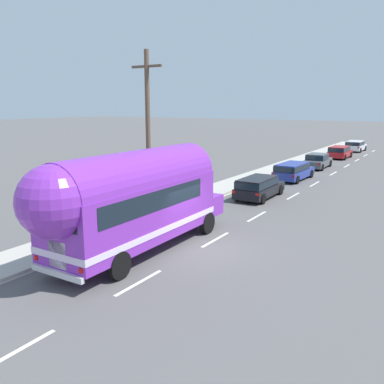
{
  "coord_description": "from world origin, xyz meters",
  "views": [
    {
      "loc": [
        8.38,
        -14.0,
        5.85
      ],
      "look_at": [
        -1.72,
        2.18,
        1.83
      ],
      "focal_mm": 38.65,
      "sensor_mm": 36.0,
      "label": 1
    }
  ],
  "objects_px": {
    "car_lead": "(258,186)",
    "car_fifth": "(355,145)",
    "utility_pole": "(148,134)",
    "car_third": "(317,160)",
    "car_second": "(293,170)",
    "painted_bus": "(131,198)",
    "car_fourth": "(340,151)"
  },
  "relations": [
    {
      "from": "car_third",
      "to": "car_fourth",
      "type": "height_order",
      "value": "same"
    },
    {
      "from": "utility_pole",
      "to": "car_fifth",
      "type": "height_order",
      "value": "utility_pole"
    },
    {
      "from": "car_fourth",
      "to": "car_lead",
      "type": "bearing_deg",
      "value": -89.27
    },
    {
      "from": "car_lead",
      "to": "car_fifth",
      "type": "xyz_separation_m",
      "value": [
        -0.25,
        32.06,
        -0.01
      ]
    },
    {
      "from": "car_second",
      "to": "car_fifth",
      "type": "xyz_separation_m",
      "value": [
        0.04,
        24.46,
        -0.01
      ]
    },
    {
      "from": "utility_pole",
      "to": "car_second",
      "type": "height_order",
      "value": "utility_pole"
    },
    {
      "from": "car_third",
      "to": "car_fourth",
      "type": "distance_m",
      "value": 8.55
    },
    {
      "from": "utility_pole",
      "to": "car_fourth",
      "type": "height_order",
      "value": "utility_pole"
    },
    {
      "from": "utility_pole",
      "to": "car_third",
      "type": "distance_m",
      "value": 23.07
    },
    {
      "from": "painted_bus",
      "to": "car_third",
      "type": "xyz_separation_m",
      "value": [
        -0.2,
        27.2,
        -1.57
      ]
    },
    {
      "from": "car_second",
      "to": "car_third",
      "type": "bearing_deg",
      "value": 91.1
    },
    {
      "from": "car_lead",
      "to": "car_fourth",
      "type": "relative_size",
      "value": 1.04
    },
    {
      "from": "painted_bus",
      "to": "car_lead",
      "type": "height_order",
      "value": "painted_bus"
    },
    {
      "from": "utility_pole",
      "to": "car_lead",
      "type": "xyz_separation_m",
      "value": [
        2.86,
        7.57,
        -3.63
      ]
    },
    {
      "from": "utility_pole",
      "to": "car_fourth",
      "type": "distance_m",
      "value": 31.5
    },
    {
      "from": "painted_bus",
      "to": "utility_pole",
      "type": "bearing_deg",
      "value": 120.06
    },
    {
      "from": "car_fourth",
      "to": "car_fifth",
      "type": "height_order",
      "value": "same"
    },
    {
      "from": "painted_bus",
      "to": "car_fourth",
      "type": "relative_size",
      "value": 2.41
    },
    {
      "from": "utility_pole",
      "to": "car_fifth",
      "type": "bearing_deg",
      "value": 86.22
    },
    {
      "from": "car_third",
      "to": "car_fourth",
      "type": "bearing_deg",
      "value": 89.14
    },
    {
      "from": "car_second",
      "to": "car_third",
      "type": "distance_m",
      "value": 7.47
    },
    {
      "from": "car_second",
      "to": "painted_bus",
      "type": "bearing_deg",
      "value": -89.84
    },
    {
      "from": "car_second",
      "to": "car_fourth",
      "type": "distance_m",
      "value": 16.01
    },
    {
      "from": "car_lead",
      "to": "car_third",
      "type": "xyz_separation_m",
      "value": [
        -0.43,
        15.07,
        -0.06
      ]
    },
    {
      "from": "car_fifth",
      "to": "car_lead",
      "type": "bearing_deg",
      "value": -89.56
    },
    {
      "from": "painted_bus",
      "to": "car_second",
      "type": "bearing_deg",
      "value": 90.16
    },
    {
      "from": "utility_pole",
      "to": "car_lead",
      "type": "bearing_deg",
      "value": 69.29
    },
    {
      "from": "car_fourth",
      "to": "car_fifth",
      "type": "xyz_separation_m",
      "value": [
        0.05,
        8.44,
        -0.01
      ]
    },
    {
      "from": "painted_bus",
      "to": "car_third",
      "type": "bearing_deg",
      "value": 90.42
    },
    {
      "from": "car_lead",
      "to": "car_second",
      "type": "height_order",
      "value": "same"
    },
    {
      "from": "car_fourth",
      "to": "car_fifth",
      "type": "bearing_deg",
      "value": 89.63
    },
    {
      "from": "car_fifth",
      "to": "painted_bus",
      "type": "bearing_deg",
      "value": -89.98
    }
  ]
}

